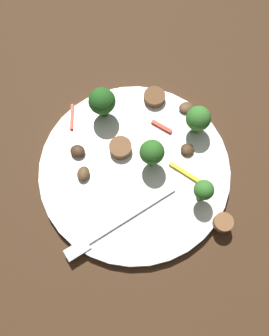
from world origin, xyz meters
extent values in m
plane|color=#422B19|center=(0.00, 0.00, 0.00)|extent=(1.40, 1.40, 0.00)
cylinder|color=white|center=(0.00, 0.00, 0.01)|extent=(0.29, 0.29, 0.01)
cube|color=silver|center=(0.01, 0.07, 0.02)|extent=(0.13, 0.06, 0.00)
cube|color=silver|center=(0.10, 0.11, 0.02)|extent=(0.04, 0.03, 0.00)
cylinder|color=#408630|center=(-0.10, -0.05, 0.03)|extent=(0.01, 0.01, 0.02)
sphere|color=#387A2D|center=(-0.10, -0.05, 0.05)|extent=(0.04, 0.04, 0.04)
cylinder|color=#347525|center=(-0.03, -0.01, 0.03)|extent=(0.01, 0.01, 0.03)
sphere|color=#2D6B23|center=(-0.03, -0.01, 0.05)|extent=(0.04, 0.04, 0.04)
cylinder|color=#408630|center=(-0.09, 0.06, 0.03)|extent=(0.01, 0.01, 0.03)
sphere|color=#387A2D|center=(-0.09, 0.06, 0.05)|extent=(0.03, 0.03, 0.03)
cylinder|color=#296420|center=(0.03, -0.10, 0.03)|extent=(0.01, 0.01, 0.03)
sphere|color=#235B1E|center=(0.03, -0.10, 0.05)|extent=(0.04, 0.04, 0.04)
cylinder|color=brown|center=(0.02, -0.03, 0.02)|extent=(0.05, 0.05, 0.01)
cylinder|color=brown|center=(-0.11, 0.10, 0.02)|extent=(0.04, 0.04, 0.01)
cylinder|color=brown|center=(-0.05, -0.11, 0.02)|extent=(0.05, 0.05, 0.01)
ellipsoid|color=brown|center=(0.08, 0.00, 0.02)|extent=(0.02, 0.03, 0.01)
ellipsoid|color=#422B19|center=(0.08, -0.04, 0.02)|extent=(0.03, 0.03, 0.01)
ellipsoid|color=brown|center=(-0.10, -0.09, 0.02)|extent=(0.02, 0.02, 0.01)
ellipsoid|color=#422B19|center=(-0.08, -0.02, 0.02)|extent=(0.03, 0.03, 0.01)
cube|color=yellow|center=(-0.07, 0.02, 0.02)|extent=(0.04, 0.04, 0.00)
cube|color=red|center=(-0.05, -0.06, 0.02)|extent=(0.03, 0.03, 0.00)
cube|color=red|center=(0.09, -0.10, 0.02)|extent=(0.01, 0.04, 0.00)
camera|label=1|loc=(0.03, 0.19, 0.52)|focal=38.93mm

